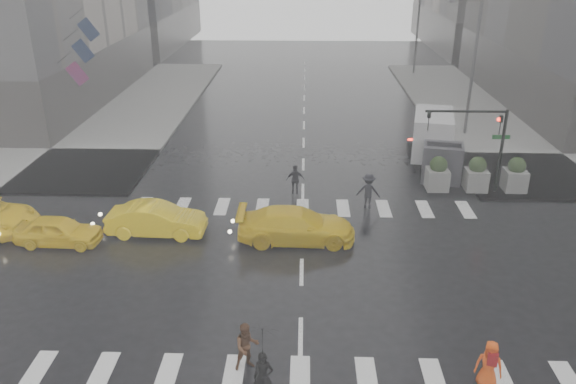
{
  "coord_description": "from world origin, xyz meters",
  "views": [
    {
      "loc": [
        0.04,
        -19.1,
        11.81
      ],
      "look_at": [
        -0.6,
        2.0,
        2.58
      ],
      "focal_mm": 35.0,
      "sensor_mm": 36.0,
      "label": 1
    }
  ],
  "objects_px": {
    "pedestrian_brown": "(247,346)",
    "pedestrian_orange": "(489,365)",
    "traffic_signal_pole": "(484,135)",
    "taxi_front": "(58,231)",
    "box_truck": "(435,142)",
    "taxi_mid": "(156,220)"
  },
  "relations": [
    {
      "from": "pedestrian_brown",
      "to": "pedestrian_orange",
      "type": "distance_m",
      "value": 7.07
    },
    {
      "from": "pedestrian_orange",
      "to": "taxi_front",
      "type": "distance_m",
      "value": 17.89
    },
    {
      "from": "pedestrian_orange",
      "to": "box_truck",
      "type": "relative_size",
      "value": 0.27
    },
    {
      "from": "pedestrian_orange",
      "to": "taxi_front",
      "type": "xyz_separation_m",
      "value": [
        -15.92,
        8.16,
        -0.17
      ]
    },
    {
      "from": "taxi_front",
      "to": "traffic_signal_pole",
      "type": "bearing_deg",
      "value": -70.81
    },
    {
      "from": "taxi_front",
      "to": "taxi_mid",
      "type": "relative_size",
      "value": 0.85
    },
    {
      "from": "taxi_front",
      "to": "box_truck",
      "type": "distance_m",
      "value": 20.42
    },
    {
      "from": "traffic_signal_pole",
      "to": "pedestrian_brown",
      "type": "relative_size",
      "value": 2.84
    },
    {
      "from": "traffic_signal_pole",
      "to": "pedestrian_orange",
      "type": "xyz_separation_m",
      "value": [
        -3.57,
        -14.17,
        -2.42
      ]
    },
    {
      "from": "pedestrian_orange",
      "to": "taxi_front",
      "type": "bearing_deg",
      "value": 171.04
    },
    {
      "from": "taxi_mid",
      "to": "box_truck",
      "type": "relative_size",
      "value": 0.75
    },
    {
      "from": "pedestrian_orange",
      "to": "taxi_front",
      "type": "height_order",
      "value": "pedestrian_orange"
    },
    {
      "from": "traffic_signal_pole",
      "to": "pedestrian_brown",
      "type": "height_order",
      "value": "traffic_signal_pole"
    },
    {
      "from": "pedestrian_brown",
      "to": "taxi_mid",
      "type": "bearing_deg",
      "value": 100.36
    },
    {
      "from": "pedestrian_orange",
      "to": "taxi_mid",
      "type": "height_order",
      "value": "pedestrian_orange"
    },
    {
      "from": "taxi_mid",
      "to": "taxi_front",
      "type": "bearing_deg",
      "value": 106.24
    },
    {
      "from": "pedestrian_orange",
      "to": "taxi_mid",
      "type": "distance_m",
      "value": 15.05
    },
    {
      "from": "box_truck",
      "to": "pedestrian_brown",
      "type": "bearing_deg",
      "value": -106.27
    },
    {
      "from": "taxi_mid",
      "to": "box_truck",
      "type": "xyz_separation_m",
      "value": [
        13.98,
        8.58,
        0.92
      ]
    },
    {
      "from": "taxi_mid",
      "to": "pedestrian_brown",
      "type": "bearing_deg",
      "value": -148.56
    },
    {
      "from": "traffic_signal_pole",
      "to": "taxi_front",
      "type": "bearing_deg",
      "value": -162.87
    },
    {
      "from": "pedestrian_brown",
      "to": "taxi_front",
      "type": "relative_size",
      "value": 0.43
    }
  ]
}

